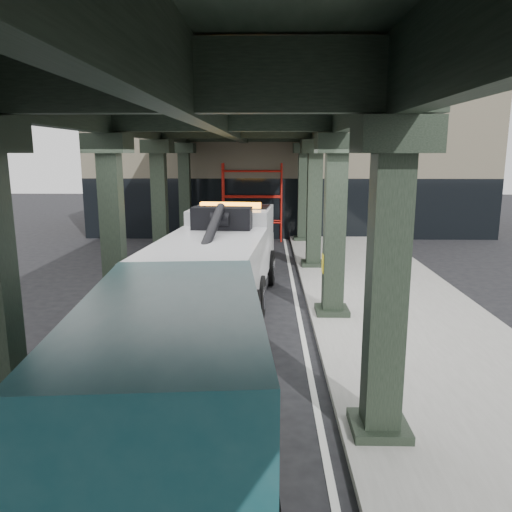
# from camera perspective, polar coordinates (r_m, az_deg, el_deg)

# --- Properties ---
(ground) EXTENTS (90.00, 90.00, 0.00)m
(ground) POSITION_cam_1_polar(r_m,az_deg,el_deg) (12.19, -2.57, -10.00)
(ground) COLOR black
(ground) RESTS_ON ground
(sidewalk) EXTENTS (5.00, 40.00, 0.15)m
(sidewalk) POSITION_cam_1_polar(r_m,az_deg,el_deg) (14.50, 16.16, -6.58)
(sidewalk) COLOR gray
(sidewalk) RESTS_ON ground
(lane_stripe) EXTENTS (0.12, 38.00, 0.01)m
(lane_stripe) POSITION_cam_1_polar(r_m,az_deg,el_deg) (14.07, 4.97, -7.00)
(lane_stripe) COLOR silver
(lane_stripe) RESTS_ON ground
(viaduct) EXTENTS (7.40, 32.00, 6.40)m
(viaduct) POSITION_cam_1_polar(r_m,az_deg,el_deg) (13.39, -3.96, 15.76)
(viaduct) COLOR black
(viaduct) RESTS_ON ground
(building) EXTENTS (22.00, 10.00, 8.00)m
(building) POSITION_cam_1_polar(r_m,az_deg,el_deg) (31.33, 3.60, 10.74)
(building) COLOR #C6B793
(building) RESTS_ON ground
(scaffolding) EXTENTS (3.08, 0.88, 4.00)m
(scaffolding) POSITION_cam_1_polar(r_m,az_deg,el_deg) (26.07, -0.42, 6.41)
(scaffolding) COLOR red
(scaffolding) RESTS_ON ground
(tow_truck) EXTENTS (3.40, 9.53, 3.07)m
(tow_truck) POSITION_cam_1_polar(r_m,az_deg,el_deg) (14.75, -4.13, -0.11)
(tow_truck) COLOR black
(tow_truck) RESTS_ON ground
(towed_van) EXTENTS (3.03, 6.59, 2.60)m
(towed_van) POSITION_cam_1_polar(r_m,az_deg,el_deg) (7.37, -9.22, -13.37)
(towed_van) COLOR #133F44
(towed_van) RESTS_ON ground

